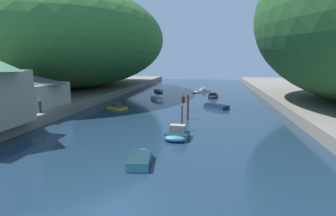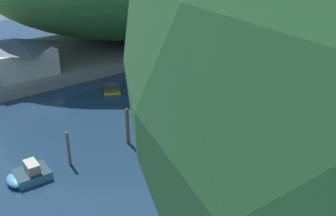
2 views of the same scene
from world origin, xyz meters
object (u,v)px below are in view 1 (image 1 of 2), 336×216
boat_yellow_tender (159,91)px  boat_cabin_cruiser (214,106)px  boat_near_quay (213,96)px  person_by_boathouse (40,105)px  channel_buoy_near (183,98)px  boat_navy_launch (201,91)px  boat_open_rowboat (140,158)px  boat_far_upstream (177,135)px  boat_mid_channel (156,98)px  boat_white_cruiser (116,107)px  person_on_quay (55,100)px  boathouse_shed (32,90)px

boat_yellow_tender → boat_cabin_cruiser: 23.07m
boat_near_quay → person_by_boathouse: 34.25m
boat_cabin_cruiser → channel_buoy_near: channel_buoy_near is taller
boat_navy_launch → boat_open_rowboat: bearing=126.4°
channel_buoy_near → person_by_boathouse: person_by_boathouse is taller
boat_navy_launch → boat_far_upstream: boat_far_upstream is taller
person_by_boathouse → boat_yellow_tender: bearing=-11.7°
boat_mid_channel → boat_yellow_tender: 12.14m
boat_yellow_tender → channel_buoy_near: channel_buoy_near is taller
person_by_boathouse → boat_mid_channel: bearing=-22.7°
boat_white_cruiser → boat_near_quay: 22.04m
person_on_quay → boat_cabin_cruiser: bearing=-74.0°
boat_far_upstream → boat_navy_launch: bearing=-87.2°
channel_buoy_near → person_on_quay: bearing=-130.6°
boat_far_upstream → person_by_boathouse: person_by_boathouse is taller
boat_mid_channel → person_by_boathouse: bearing=-146.5°
boat_white_cruiser → boat_yellow_tender: bearing=23.9°
boat_near_quay → channel_buoy_near: bearing=38.0°
person_by_boathouse → boathouse_shed: bearing=46.7°
boat_mid_channel → boat_open_rowboat: 32.21m
boat_yellow_tender → boat_open_rowboat: boat_open_rowboat is taller
boat_white_cruiser → boat_cabin_cruiser: bearing=-47.4°
boathouse_shed → person_on_quay: size_ratio=4.73×
boat_white_cruiser → person_by_boathouse: person_by_boathouse is taller
boat_navy_launch → boat_white_cruiser: (-12.66, -24.02, -0.01)m
boat_mid_channel → person_on_quay: 20.51m
boat_mid_channel → boat_open_rowboat: boat_open_rowboat is taller
boat_navy_launch → boathouse_shed: bearing=94.8°
boat_navy_launch → boat_open_rowboat: (-2.54, -45.41, 0.04)m
boat_far_upstream → person_by_boathouse: size_ratio=1.90×
person_by_boathouse → boat_far_upstream: bearing=-99.9°
channel_buoy_near → person_on_quay: (-15.79, -18.40, 1.92)m
boat_navy_launch → person_by_boathouse: (-18.00, -35.47, 2.04)m
boat_white_cruiser → boathouse_shed: bearing=159.5°
boat_mid_channel → person_on_quay: size_ratio=2.64×
boat_open_rowboat → person_by_boathouse: 18.49m
boat_open_rowboat → boat_white_cruiser: bearing=107.1°
person_on_quay → person_by_boathouse: (0.62, -4.19, 0.00)m
boathouse_shed → boat_open_rowboat: (19.40, -13.84, -3.32)m
boat_white_cruiser → boat_cabin_cruiser: (15.80, 3.43, 0.03)m
boat_near_quay → person_on_quay: 31.47m
boat_cabin_cruiser → person_by_boathouse: person_by_boathouse is taller
boat_navy_launch → boat_open_rowboat: size_ratio=1.29×
boat_yellow_tender → person_on_quay: person_on_quay is taller
boat_navy_launch → boat_cabin_cruiser: 20.82m
boat_open_rowboat → boat_far_upstream: 6.72m
boat_near_quay → channel_buoy_near: 7.27m
boat_near_quay → boat_far_upstream: size_ratio=1.25×
person_by_boathouse → boat_navy_launch: bearing=-25.4°
boat_mid_channel → boat_cabin_cruiser: boat_cabin_cruiser is taller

